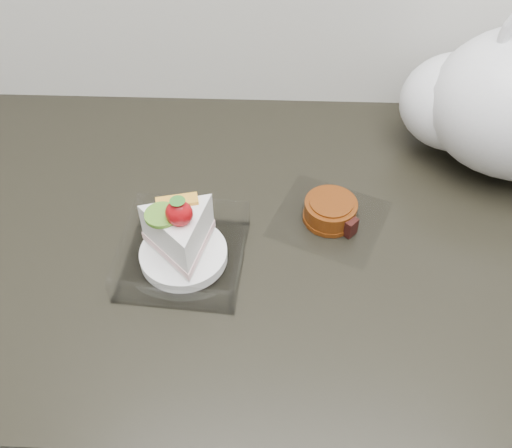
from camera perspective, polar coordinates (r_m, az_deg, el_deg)
counter at (r=1.19m, az=6.72°, el=-15.30°), size 2.04×0.64×0.90m
cake_tray at (r=0.75m, az=-7.40°, el=-2.03°), size 0.17×0.17×0.12m
mooncake_wrap at (r=0.82m, az=7.48°, el=1.13°), size 0.19×0.19×0.04m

